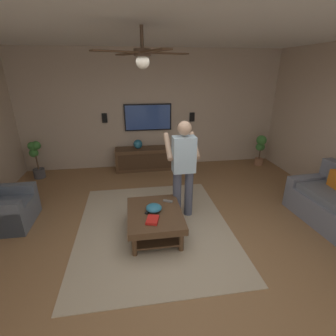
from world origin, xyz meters
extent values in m
plane|color=olive|center=(0.00, 0.00, 0.00)|extent=(7.65, 7.65, 0.00)
cube|color=#BCA893|center=(3.23, 0.00, 1.42)|extent=(0.10, 6.58, 2.84)
cube|color=white|center=(0.00, 0.00, 2.89)|extent=(6.56, 6.58, 0.10)
cube|color=tan|center=(0.38, 0.29, 0.01)|extent=(2.82, 2.38, 0.01)
cube|color=slate|center=(0.66, -2.59, 0.29)|extent=(0.23, 0.85, 0.58)
cube|color=slate|center=(0.81, 2.64, 0.20)|extent=(0.81, 0.81, 0.40)
cube|color=slate|center=(1.13, 2.64, 0.28)|extent=(0.17, 0.80, 0.56)
cube|color=#513823|center=(0.18, 0.29, 0.35)|extent=(1.00, 0.80, 0.10)
cylinder|color=#513823|center=(0.60, -0.03, 0.15)|extent=(0.07, 0.07, 0.30)
cylinder|color=#513823|center=(0.60, 0.61, 0.15)|extent=(0.07, 0.07, 0.30)
cylinder|color=#513823|center=(-0.24, -0.03, 0.15)|extent=(0.07, 0.07, 0.30)
cylinder|color=#513823|center=(-0.24, 0.61, 0.15)|extent=(0.07, 0.07, 0.30)
cube|color=#452F1E|center=(0.18, 0.29, 0.10)|extent=(0.88, 0.68, 0.03)
cube|color=#513823|center=(2.90, 0.13, 0.28)|extent=(0.44, 1.70, 0.55)
cube|color=#412C1C|center=(2.67, 0.13, 0.28)|extent=(0.01, 1.56, 0.39)
cube|color=black|center=(3.14, 0.13, 1.27)|extent=(0.05, 1.16, 0.65)
cube|color=#3452A2|center=(3.11, 0.13, 1.27)|extent=(0.01, 1.10, 0.59)
cylinder|color=#4C5166|center=(0.65, -0.34, 0.41)|extent=(0.14, 0.14, 0.82)
cylinder|color=#4C5166|center=(0.65, -0.14, 0.41)|extent=(0.14, 0.14, 0.82)
cube|color=silver|center=(0.65, -0.24, 1.11)|extent=(0.23, 0.36, 0.58)
sphere|color=tan|center=(0.65, -0.24, 1.53)|extent=(0.22, 0.22, 0.22)
cylinder|color=tan|center=(0.83, -0.45, 1.20)|extent=(0.48, 0.10, 0.37)
cylinder|color=tan|center=(0.82, -0.01, 1.20)|extent=(0.48, 0.10, 0.37)
cube|color=white|center=(1.03, -0.23, 1.10)|extent=(0.04, 0.05, 0.16)
cylinder|color=#4C4C51|center=(2.73, 2.74, 0.11)|extent=(0.25, 0.25, 0.21)
cylinder|color=brown|center=(2.73, 2.74, 0.39)|extent=(0.03, 0.03, 0.35)
sphere|color=#3D7F38|center=(2.78, 2.79, 0.59)|extent=(0.20, 0.20, 0.20)
sphere|color=#3D7F38|center=(2.76, 2.70, 0.77)|extent=(0.20, 0.20, 0.20)
sphere|color=#3D7F38|center=(2.75, 2.78, 0.77)|extent=(0.19, 0.19, 0.19)
cylinder|color=#9E6B4C|center=(2.73, -2.74, 0.09)|extent=(0.21, 0.21, 0.18)
cylinder|color=brown|center=(2.73, -2.74, 0.33)|extent=(0.03, 0.03, 0.29)
sphere|color=#3D7F38|center=(2.72, -2.70, 0.50)|extent=(0.19, 0.19, 0.19)
sphere|color=#3D7F38|center=(2.78, -2.77, 0.48)|extent=(0.21, 0.21, 0.21)
sphere|color=#3D7F38|center=(2.70, -2.72, 0.68)|extent=(0.25, 0.25, 0.25)
ellipsoid|color=teal|center=(0.21, 0.30, 0.45)|extent=(0.23, 0.23, 0.11)
cube|color=white|center=(0.32, 0.31, 0.41)|extent=(0.08, 0.16, 0.02)
cube|color=black|center=(0.19, 0.38, 0.41)|extent=(0.15, 0.11, 0.02)
cube|color=slate|center=(0.45, 0.05, 0.41)|extent=(0.11, 0.15, 0.02)
cube|color=red|center=(-0.05, 0.34, 0.42)|extent=(0.25, 0.21, 0.04)
sphere|color=teal|center=(2.90, 0.42, 0.66)|extent=(0.22, 0.22, 0.22)
cube|color=black|center=(3.15, -0.99, 1.24)|extent=(0.06, 0.12, 0.22)
cube|color=black|center=(3.15, 1.18, 1.28)|extent=(0.06, 0.12, 0.22)
cylinder|color=#4C3828|center=(0.19, 0.39, 2.68)|extent=(0.04, 0.04, 0.28)
cylinder|color=#4C3828|center=(0.19, 0.39, 2.54)|extent=(0.20, 0.20, 0.08)
sphere|color=silver|center=(0.19, 0.39, 2.44)|extent=(0.16, 0.16, 0.16)
cube|color=brown|center=(0.47, 0.53, 2.54)|extent=(0.55, 0.36, 0.02)
cube|color=brown|center=(0.05, 0.67, 2.54)|extent=(0.35, 0.56, 0.02)
cube|color=brown|center=(-0.11, 0.28, 2.54)|extent=(0.57, 0.31, 0.02)
cube|color=brown|center=(0.29, 0.08, 2.54)|extent=(0.30, 0.57, 0.02)
camera|label=1|loc=(-2.93, 0.57, 2.35)|focal=26.18mm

